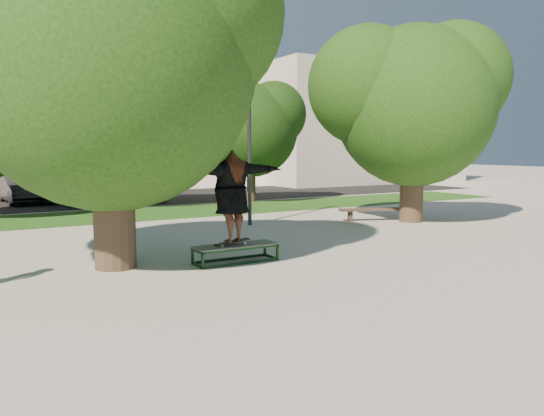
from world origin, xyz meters
TOP-DOWN VIEW (x-y plane):
  - ground at (0.00, 0.00)m, footprint 120.00×120.00m
  - grass_strip at (1.00, 9.50)m, footprint 30.00×4.00m
  - asphalt_strip at (0.00, 16.00)m, footprint 40.00×8.00m
  - tree_left at (-4.29, 1.09)m, footprint 6.96×5.95m
  - tree_right at (5.92, 3.08)m, footprint 6.24×5.33m
  - bg_tree_mid at (-1.08, 12.08)m, footprint 5.76×4.92m
  - bg_tree_right at (4.43, 11.57)m, footprint 5.04×4.31m
  - lamppost at (1.00, 5.00)m, footprint 0.25×0.15m
  - office_building at (-2.00, 31.98)m, footprint 30.00×14.12m
  - side_building at (18.00, 22.00)m, footprint 15.00×10.00m
  - grind_box at (-1.84, 0.25)m, footprint 1.80×0.60m
  - skater_rig at (-1.93, 0.25)m, footprint 2.42×0.80m
  - bench at (5.24, 3.72)m, footprint 2.69×1.32m
  - car_silver_a at (-4.10, 16.33)m, footprint 2.07×4.44m
  - car_dark at (-4.63, 16.10)m, footprint 1.73×4.07m
  - car_grey at (-1.60, 15.07)m, footprint 3.64×6.01m
  - car_silver_b at (0.50, 15.24)m, footprint 2.62×5.02m

SIDE VIEW (x-z plane):
  - ground at x=0.00m, z-range 0.00..0.00m
  - asphalt_strip at x=0.00m, z-range 0.00..0.01m
  - grass_strip at x=1.00m, z-range 0.00..0.02m
  - grind_box at x=-1.84m, z-range 0.00..0.38m
  - bench at x=5.24m, z-range 0.14..0.56m
  - car_dark at x=-4.63m, z-range 0.00..1.31m
  - car_silver_b at x=0.50m, z-range 0.00..1.39m
  - car_silver_a at x=-4.10m, z-range 0.00..1.47m
  - car_grey at x=-1.60m, z-range 0.00..1.56m
  - skater_rig at x=-1.93m, z-range 0.41..2.43m
  - lamppost at x=1.00m, z-range 0.10..6.21m
  - bg_tree_right at x=4.43m, z-range 0.77..6.21m
  - side_building at x=18.00m, z-range 0.00..8.00m
  - bg_tree_mid at x=-1.08m, z-range 0.90..7.14m
  - tree_right at x=5.92m, z-range 0.84..7.35m
  - tree_left at x=-4.29m, z-range 0.86..7.98m
  - office_building at x=-2.00m, z-range 0.00..16.00m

